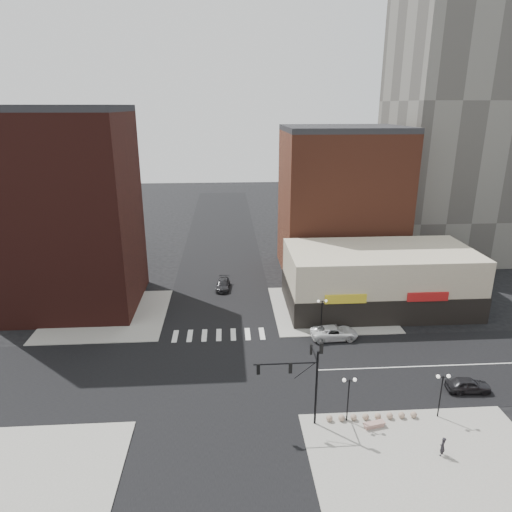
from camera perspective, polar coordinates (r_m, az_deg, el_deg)
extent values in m
plane|color=black|center=(47.58, -4.66, -14.48)|extent=(240.00, 240.00, 0.00)
cube|color=black|center=(47.58, -4.66, -14.47)|extent=(200.00, 14.00, 0.02)
cube|color=black|center=(47.58, -4.66, -14.46)|extent=(14.00, 200.00, 0.02)
cube|color=gray|center=(62.25, -18.07, -7.00)|extent=(15.00, 15.00, 0.12)
cube|color=gray|center=(61.72, 9.17, -6.50)|extent=(15.00, 15.00, 0.12)
cube|color=gray|center=(39.46, 21.33, -23.77)|extent=(18.00, 14.00, 0.12)
cube|color=gray|center=(39.42, -28.91, -25.05)|extent=(15.00, 15.00, 0.12)
cube|color=#3A1612|center=(63.27, -22.30, 4.89)|extent=(16.00, 15.00, 25.00)
cube|color=#3A1612|center=(83.45, -27.05, 2.62)|extent=(20.00, 18.00, 12.00)
cube|color=brown|center=(73.26, 10.51, 6.43)|extent=(18.00, 15.00, 22.00)
cube|color=beige|center=(62.40, 15.09, -2.71)|extent=(24.00, 12.00, 8.00)
cube|color=black|center=(63.23, 14.92, -4.66)|extent=(24.20, 12.20, 3.40)
cylinder|color=black|center=(39.45, 7.54, -16.16)|extent=(0.18, 0.18, 7.00)
cylinder|color=black|center=(37.70, 3.72, -13.28)|extent=(5.20, 0.11, 0.11)
cylinder|color=black|center=(38.29, 6.14, -14.04)|extent=(1.72, 0.06, 1.46)
cylinder|color=black|center=(39.36, 7.27, -11.93)|extent=(0.11, 3.00, 0.11)
cube|color=black|center=(37.71, 0.29, -13.94)|extent=(0.28, 0.18, 0.95)
sphere|color=red|center=(37.56, 0.29, -13.55)|extent=(0.16, 0.16, 0.16)
cube|color=black|center=(37.96, 4.32, -13.76)|extent=(0.28, 0.18, 0.95)
sphere|color=red|center=(37.80, 4.33, -13.38)|extent=(0.16, 0.16, 0.16)
cube|color=black|center=(40.66, 6.91, -11.50)|extent=(0.18, 0.28, 0.95)
sphere|color=red|center=(40.51, 6.92, -11.13)|extent=(0.16, 0.16, 0.16)
cube|color=black|center=(37.49, 8.17, -11.33)|extent=(0.28, 0.18, 0.95)
sphere|color=red|center=(37.34, 8.19, -10.93)|extent=(0.16, 0.16, 0.16)
cylinder|color=black|center=(40.99, 11.43, -17.27)|extent=(0.11, 0.11, 4.00)
cylinder|color=black|center=(39.92, 11.60, -15.05)|extent=(0.90, 0.06, 0.06)
sphere|color=white|center=(39.76, 10.97, -14.98)|extent=(0.32, 0.32, 0.32)
sphere|color=white|center=(39.98, 12.26, -14.87)|extent=(0.32, 0.32, 0.32)
cylinder|color=black|center=(43.61, 22.05, -15.98)|extent=(0.11, 0.11, 4.00)
cylinder|color=black|center=(42.61, 22.36, -13.85)|extent=(0.90, 0.06, 0.06)
sphere|color=white|center=(42.37, 21.81, -13.81)|extent=(0.32, 0.32, 0.32)
sphere|color=white|center=(42.75, 22.93, -13.66)|extent=(0.32, 0.32, 0.32)
cylinder|color=black|center=(54.60, 8.18, -7.50)|extent=(0.11, 0.11, 4.00)
cylinder|color=black|center=(53.80, 8.27, -5.67)|extent=(0.90, 0.06, 0.06)
sphere|color=white|center=(53.67, 7.81, -5.60)|extent=(0.32, 0.32, 0.32)
sphere|color=white|center=(53.85, 8.75, -5.56)|extent=(0.32, 0.32, 0.32)
sphere|color=tan|center=(41.68, 9.16, -19.39)|extent=(0.55, 0.55, 0.55)
sphere|color=tan|center=(41.90, 10.64, -19.25)|extent=(0.55, 0.55, 0.55)
sphere|color=tan|center=(42.15, 12.11, -19.10)|extent=(0.55, 0.55, 0.55)
sphere|color=tan|center=(42.42, 13.55, -18.94)|extent=(0.55, 0.55, 0.55)
sphere|color=tan|center=(42.72, 14.97, -18.77)|extent=(0.55, 0.55, 0.55)
sphere|color=tan|center=(43.04, 16.37, -18.60)|extent=(0.55, 0.55, 0.55)
sphere|color=tan|center=(43.38, 17.74, -18.42)|extent=(0.55, 0.55, 0.55)
sphere|color=tan|center=(43.75, 19.09, -18.23)|extent=(0.55, 0.55, 0.55)
imported|color=silver|center=(54.16, 9.75, -9.42)|extent=(5.55, 2.73, 1.52)
imported|color=black|center=(48.90, 24.99, -14.39)|extent=(4.16, 1.85, 1.39)
imported|color=black|center=(67.26, -4.14, -3.59)|extent=(2.27, 4.80, 1.35)
imported|color=black|center=(40.40, 22.27, -21.17)|extent=(0.69, 0.68, 1.61)
cube|color=#A47B71|center=(41.86, 14.53, -19.82)|extent=(1.71, 0.79, 0.31)
cube|color=#A47B71|center=(41.73, 14.56, -19.58)|extent=(1.93, 0.94, 0.12)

